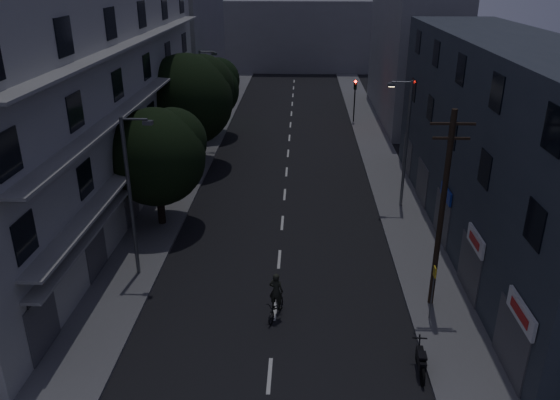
# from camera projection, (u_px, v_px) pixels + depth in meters

# --- Properties ---
(ground) EXTENTS (160.00, 160.00, 0.00)m
(ground) POSITION_uv_depth(u_px,v_px,m) (287.00, 170.00, 41.85)
(ground) COLOR black
(ground) RESTS_ON ground
(sidewalk_left) EXTENTS (3.00, 90.00, 0.15)m
(sidewalk_left) POSITION_uv_depth(u_px,v_px,m) (190.00, 167.00, 42.09)
(sidewalk_left) COLOR #565659
(sidewalk_left) RESTS_ON ground
(sidewalk_right) EXTENTS (3.00, 90.00, 0.15)m
(sidewalk_right) POSITION_uv_depth(u_px,v_px,m) (385.00, 170.00, 41.54)
(sidewalk_right) COLOR #565659
(sidewalk_right) RESTS_ON ground
(lane_markings) EXTENTS (0.15, 60.50, 0.01)m
(lane_markings) POSITION_uv_depth(u_px,v_px,m) (289.00, 145.00, 47.59)
(lane_markings) COLOR beige
(lane_markings) RESTS_ON ground
(building_left) EXTENTS (7.00, 36.00, 14.00)m
(building_left) POSITION_uv_depth(u_px,v_px,m) (87.00, 98.00, 33.11)
(building_left) COLOR #A1A29D
(building_left) RESTS_ON ground
(building_right) EXTENTS (6.19, 28.00, 11.00)m
(building_right) POSITION_uv_depth(u_px,v_px,m) (505.00, 146.00, 29.14)
(building_right) COLOR #2A3039
(building_right) RESTS_ON ground
(building_far_left) EXTENTS (6.00, 20.00, 16.00)m
(building_far_left) POSITION_uv_depth(u_px,v_px,m) (185.00, 29.00, 60.29)
(building_far_left) COLOR slate
(building_far_left) RESTS_ON ground
(building_far_right) EXTENTS (6.00, 20.00, 13.00)m
(building_far_right) POSITION_uv_depth(u_px,v_px,m) (412.00, 52.00, 54.48)
(building_far_right) COLOR slate
(building_far_right) RESTS_ON ground
(building_far_end) EXTENTS (24.00, 8.00, 10.00)m
(building_far_end) POSITION_uv_depth(u_px,v_px,m) (295.00, 35.00, 81.24)
(building_far_end) COLOR slate
(building_far_end) RESTS_ON ground
(tree_near) EXTENTS (5.66, 5.66, 6.98)m
(tree_near) POSITION_uv_depth(u_px,v_px,m) (157.00, 153.00, 31.15)
(tree_near) COLOR black
(tree_near) RESTS_ON sidewalk_left
(tree_mid) EXTENTS (6.86, 6.86, 8.44)m
(tree_mid) POSITION_uv_depth(u_px,v_px,m) (188.00, 96.00, 40.72)
(tree_mid) COLOR black
(tree_mid) RESTS_ON sidewalk_left
(tree_far) EXTENTS (5.62, 5.62, 6.95)m
(tree_far) POSITION_uv_depth(u_px,v_px,m) (208.00, 87.00, 48.63)
(tree_far) COLOR black
(tree_far) RESTS_ON sidewalk_left
(traffic_signal_far_right) EXTENTS (0.28, 0.37, 4.10)m
(traffic_signal_far_right) POSITION_uv_depth(u_px,v_px,m) (355.00, 92.00, 53.21)
(traffic_signal_far_right) COLOR black
(traffic_signal_far_right) RESTS_ON sidewalk_right
(traffic_signal_far_left) EXTENTS (0.28, 0.37, 4.10)m
(traffic_signal_far_left) POSITION_uv_depth(u_px,v_px,m) (229.00, 89.00, 54.68)
(traffic_signal_far_left) COLOR black
(traffic_signal_far_left) RESTS_ON sidewalk_left
(street_lamp_left_near) EXTENTS (1.51, 0.25, 8.00)m
(street_lamp_left_near) POSITION_uv_depth(u_px,v_px,m) (132.00, 191.00, 25.69)
(street_lamp_left_near) COLOR #52565A
(street_lamp_left_near) RESTS_ON sidewalk_left
(street_lamp_right) EXTENTS (1.51, 0.25, 8.00)m
(street_lamp_right) POSITION_uv_depth(u_px,v_px,m) (405.00, 139.00, 33.52)
(street_lamp_right) COLOR slate
(street_lamp_right) RESTS_ON sidewalk_right
(street_lamp_left_far) EXTENTS (1.51, 0.25, 8.00)m
(street_lamp_left_far) POSITION_uv_depth(u_px,v_px,m) (203.00, 94.00, 45.24)
(street_lamp_left_far) COLOR #54575B
(street_lamp_left_far) RESTS_ON sidewalk_left
(utility_pole) EXTENTS (1.80, 0.24, 9.00)m
(utility_pole) POSITION_uv_depth(u_px,v_px,m) (442.00, 208.00, 23.13)
(utility_pole) COLOR black
(utility_pole) RESTS_ON sidewalk_right
(bus_stop_sign) EXTENTS (0.06, 0.35, 2.52)m
(bus_stop_sign) POSITION_uv_depth(u_px,v_px,m) (433.00, 283.00, 23.21)
(bus_stop_sign) COLOR #595B60
(bus_stop_sign) RESTS_ON sidewalk_right
(motorcycle) EXTENTS (0.56, 1.96, 1.25)m
(motorcycle) POSITION_uv_depth(u_px,v_px,m) (421.00, 362.00, 20.70)
(motorcycle) COLOR black
(motorcycle) RESTS_ON ground
(cyclist) EXTENTS (1.11, 1.84, 2.21)m
(cyclist) POSITION_uv_depth(u_px,v_px,m) (276.00, 303.00, 23.91)
(cyclist) COLOR black
(cyclist) RESTS_ON ground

